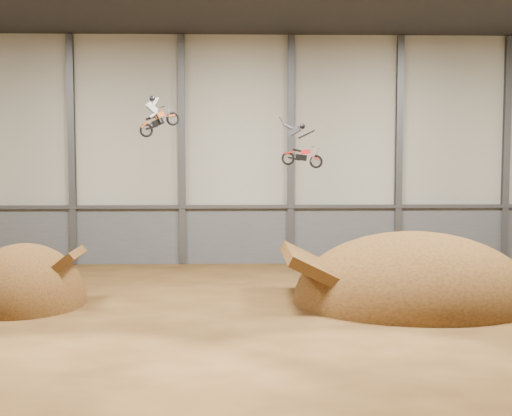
{
  "coord_description": "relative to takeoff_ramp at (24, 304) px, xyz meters",
  "views": [
    {
      "loc": [
        -0.1,
        -28.85,
        7.04
      ],
      "look_at": [
        0.87,
        4.0,
        4.34
      ],
      "focal_mm": 50.0,
      "sensor_mm": 36.0,
      "label": 1
    }
  ],
  "objects": [
    {
      "name": "steel_rail",
      "position": [
        9.73,
        11.31,
        3.55
      ],
      "size": [
        39.8,
        0.35,
        0.2
      ],
      "primitive_type": "cube",
      "color": "#47494F",
      "rests_on": "lower_band_back"
    },
    {
      "name": "fmx_rider_b",
      "position": [
        12.79,
        1.55,
        7.37
      ],
      "size": [
        2.97,
        1.49,
        2.54
      ],
      "primitive_type": null,
      "rotation": [
        0.0,
        0.11,
        -0.27
      ],
      "color": "red"
    },
    {
      "name": "steel_column_3",
      "position": [
        13.06,
        11.36,
        7.0
      ],
      "size": [
        0.4,
        0.36,
        13.9
      ],
      "primitive_type": "cube",
      "color": "#47494F",
      "rests_on": "ground"
    },
    {
      "name": "back_wall",
      "position": [
        9.73,
        11.56,
        7.0
      ],
      "size": [
        40.0,
        0.1,
        14.0
      ],
      "primitive_type": "cube",
      "color": "#B1AE9C",
      "rests_on": "ground"
    },
    {
      "name": "fmx_rider_a",
      "position": [
        6.29,
        0.81,
        8.81
      ],
      "size": [
        2.64,
        1.67,
        2.45
      ],
      "primitive_type": null,
      "rotation": [
        0.0,
        -0.41,
        0.39
      ],
      "color": "#EC5717"
    },
    {
      "name": "steel_column_1",
      "position": [
        -0.27,
        11.36,
        7.0
      ],
      "size": [
        0.4,
        0.36,
        13.9
      ],
      "primitive_type": "cube",
      "color": "#47494F",
      "rests_on": "ground"
    },
    {
      "name": "steel_column_2",
      "position": [
        6.4,
        11.36,
        7.0
      ],
      "size": [
        0.4,
        0.36,
        13.9
      ],
      "primitive_type": "cube",
      "color": "#47494F",
      "rests_on": "ground"
    },
    {
      "name": "floor",
      "position": [
        9.73,
        -3.44,
        0.0
      ],
      "size": [
        40.0,
        40.0,
        0.0
      ],
      "primitive_type": "plane",
      "color": "#432911",
      "rests_on": "ground"
    },
    {
      "name": "steel_column_5",
      "position": [
        26.4,
        11.36,
        7.0
      ],
      "size": [
        0.4,
        0.36,
        13.9
      ],
      "primitive_type": "cube",
      "color": "#47494F",
      "rests_on": "ground"
    },
    {
      "name": "landing_ramp",
      "position": [
        17.95,
        0.14,
        0.0
      ],
      "size": [
        11.27,
        9.97,
        6.5
      ],
      "primitive_type": "ellipsoid",
      "color": "#402610",
      "rests_on": "ground"
    },
    {
      "name": "steel_column_4",
      "position": [
        19.73,
        11.36,
        7.0
      ],
      "size": [
        0.4,
        0.36,
        13.9
      ],
      "primitive_type": "cube",
      "color": "#47494F",
      "rests_on": "ground"
    },
    {
      "name": "lower_band_back",
      "position": [
        9.73,
        11.46,
        1.75
      ],
      "size": [
        39.8,
        0.18,
        3.5
      ],
      "primitive_type": "cube",
      "color": "#56585E",
      "rests_on": "ground"
    },
    {
      "name": "takeoff_ramp",
      "position": [
        0.0,
        0.0,
        0.0
      ],
      "size": [
        5.59,
        6.45,
        5.59
      ],
      "primitive_type": "ellipsoid",
      "color": "#402610",
      "rests_on": "ground"
    }
  ]
}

